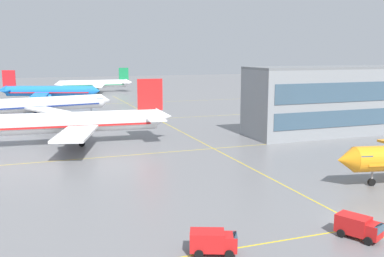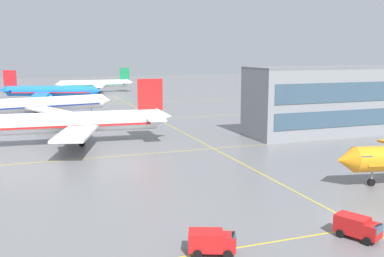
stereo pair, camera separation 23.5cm
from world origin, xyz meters
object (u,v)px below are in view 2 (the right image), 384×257
object	(u,v)px
airliner_third_row	(41,104)
service_truck_catering	(358,227)
airliner_second_row	(73,123)
airliner_far_left_stand	(50,91)
airliner_far_right_stand	(95,84)
service_truck_red_van	(212,241)

from	to	relation	value
airliner_third_row	service_truck_catering	size ratio (longest dim) A/B	8.43
airliner_second_row	service_truck_catering	distance (m)	58.69
airliner_second_row	airliner_far_left_stand	distance (m)	79.87
airliner_second_row	airliner_third_row	world-z (taller)	airliner_second_row
airliner_far_right_stand	service_truck_catering	bearing A→B (deg)	-89.30
airliner_far_left_stand	service_truck_red_van	distance (m)	133.04
airliner_second_row	airliner_far_right_stand	xyz separation A→B (m)	(19.50, 114.33, -0.55)
airliner_third_row	airliner_second_row	bearing A→B (deg)	-81.96
airliner_third_row	service_truck_red_van	bearing A→B (deg)	-82.08
airliner_second_row	airliner_far_left_stand	world-z (taller)	airliner_second_row
airliner_third_row	airliner_far_left_stand	size ratio (longest dim) A/B	1.07
airliner_far_left_stand	airliner_far_right_stand	xyz separation A→B (m)	(20.89, 34.48, -0.20)
airliner_second_row	airliner_third_row	distance (m)	35.92
airliner_second_row	service_truck_catering	size ratio (longest dim) A/B	8.86
airliner_second_row	airliner_far_right_stand	bearing A→B (deg)	80.32
airliner_second_row	airliner_far_right_stand	size ratio (longest dim) A/B	1.15
airliner_second_row	service_truck_catering	xyz separation A→B (m)	(21.57, -54.50, -3.05)
airliner_far_left_stand	airliner_far_right_stand	world-z (taller)	airliner_far_left_stand
airliner_third_row	airliner_far_right_stand	bearing A→B (deg)	72.70
airliner_second_row	service_truck_red_van	xyz separation A→B (m)	(7.28, -52.87, -3.05)
airliner_third_row	airliner_far_left_stand	xyz separation A→B (m)	(3.64, 44.29, -0.16)
airliner_far_left_stand	service_truck_red_van	bearing A→B (deg)	-86.27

